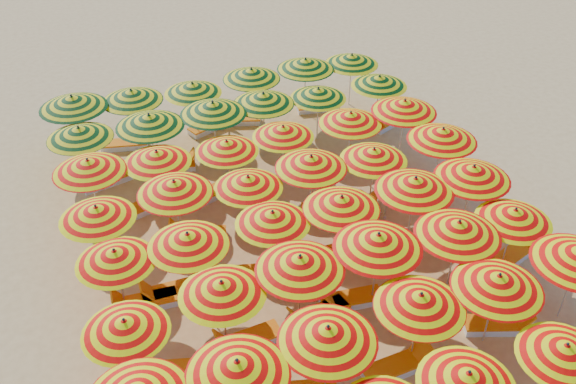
% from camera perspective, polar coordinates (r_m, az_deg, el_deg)
% --- Properties ---
extents(ground, '(120.00, 120.00, 0.00)m').
position_cam_1_polar(ground, '(19.78, 0.51, -4.55)').
color(ground, '#E4B165').
rests_on(ground, ground).
extents(umbrella_3, '(2.73, 2.73, 2.24)m').
position_cam_1_polar(umbrella_3, '(14.27, 15.69, -15.71)').
color(umbrella_3, silver).
rests_on(umbrella_3, ground).
extents(umbrella_4, '(2.45, 2.45, 2.19)m').
position_cam_1_polar(umbrella_4, '(15.50, 23.42, -12.84)').
color(umbrella_4, silver).
rests_on(umbrella_4, ground).
extents(umbrella_7, '(2.97, 2.97, 2.39)m').
position_cam_1_polar(umbrella_7, '(13.81, -4.52, -15.32)').
color(umbrella_7, silver).
rests_on(umbrella_7, ground).
extents(umbrella_8, '(2.71, 2.71, 2.40)m').
position_cam_1_polar(umbrella_8, '(14.38, 3.56, -12.49)').
color(umbrella_8, silver).
rests_on(umbrella_8, ground).
extents(umbrella_9, '(2.29, 2.29, 2.33)m').
position_cam_1_polar(umbrella_9, '(15.44, 11.69, -9.45)').
color(umbrella_9, silver).
rests_on(umbrella_9, ground).
extents(umbrella_10, '(2.34, 2.34, 2.38)m').
position_cam_1_polar(umbrella_10, '(16.30, 18.18, -7.60)').
color(umbrella_10, silver).
rests_on(umbrella_10, ground).
extents(umbrella_12, '(2.65, 2.65, 2.17)m').
position_cam_1_polar(umbrella_12, '(15.23, -14.29, -11.49)').
color(umbrella_12, silver).
rests_on(umbrella_12, ground).
extents(umbrella_13, '(2.63, 2.63, 2.28)m').
position_cam_1_polar(umbrella_13, '(15.55, -5.90, -8.51)').
color(umbrella_13, silver).
rests_on(umbrella_13, ground).
extents(umbrella_14, '(3.01, 3.01, 2.42)m').
position_cam_1_polar(umbrella_14, '(15.94, 1.07, -6.34)').
color(umbrella_14, silver).
rests_on(umbrella_14, ground).
extents(umbrella_15, '(2.56, 2.56, 2.49)m').
position_cam_1_polar(umbrella_15, '(16.63, 8.02, -4.34)').
color(umbrella_15, silver).
rests_on(umbrella_15, ground).
extents(umbrella_16, '(2.86, 2.86, 2.46)m').
position_cam_1_polar(umbrella_16, '(17.50, 14.91, -3.14)').
color(umbrella_16, silver).
rests_on(umbrella_16, ground).
extents(umbrella_17, '(2.46, 2.46, 2.25)m').
position_cam_1_polar(umbrella_17, '(18.71, 19.49, -1.97)').
color(umbrella_17, silver).
rests_on(umbrella_17, ground).
extents(umbrella_18, '(2.75, 2.75, 2.21)m').
position_cam_1_polar(umbrella_18, '(16.99, -15.12, -5.54)').
color(umbrella_18, silver).
rests_on(umbrella_18, ground).
extents(umbrella_19, '(2.40, 2.40, 2.31)m').
position_cam_1_polar(umbrella_19, '(16.95, -8.90, -4.21)').
color(umbrella_19, silver).
rests_on(umbrella_19, ground).
extents(umbrella_20, '(2.33, 2.33, 2.23)m').
position_cam_1_polar(umbrella_20, '(17.60, -1.38, -2.29)').
color(umbrella_20, silver).
rests_on(umbrella_20, ground).
extents(umbrella_21, '(2.94, 2.94, 2.35)m').
position_cam_1_polar(umbrella_21, '(18.01, 4.78, -0.96)').
color(umbrella_21, silver).
rests_on(umbrella_21, ground).
extents(umbrella_22, '(2.36, 2.36, 2.47)m').
position_cam_1_polar(umbrella_22, '(18.85, 11.22, 0.66)').
color(umbrella_22, silver).
rests_on(umbrella_22, ground).
extents(umbrella_23, '(2.36, 2.36, 2.43)m').
position_cam_1_polar(umbrella_23, '(19.82, 16.13, 1.68)').
color(umbrella_23, silver).
rests_on(umbrella_23, ground).
extents(umbrella_24, '(2.59, 2.59, 2.27)m').
position_cam_1_polar(umbrella_24, '(18.49, -16.64, -1.76)').
color(umbrella_24, silver).
rests_on(umbrella_24, ground).
extents(umbrella_25, '(2.64, 2.64, 2.37)m').
position_cam_1_polar(umbrella_25, '(18.81, -10.06, 0.43)').
color(umbrella_25, silver).
rests_on(umbrella_25, ground).
extents(umbrella_26, '(2.35, 2.35, 2.20)m').
position_cam_1_polar(umbrella_26, '(19.02, -3.56, 0.88)').
color(umbrella_26, silver).
rests_on(umbrella_26, ground).
extents(umbrella_27, '(2.45, 2.45, 2.38)m').
position_cam_1_polar(umbrella_27, '(19.61, 2.07, 2.68)').
color(umbrella_27, silver).
rests_on(umbrella_27, ground).
extents(umbrella_28, '(2.40, 2.40, 2.27)m').
position_cam_1_polar(umbrella_28, '(20.31, 7.63, 3.32)').
color(umbrella_28, silver).
rests_on(umbrella_28, ground).
extents(umbrella_29, '(2.52, 2.52, 2.44)m').
position_cam_1_polar(umbrella_29, '(21.47, 13.58, 4.98)').
color(umbrella_29, silver).
rests_on(umbrella_29, ground).
extents(umbrella_30, '(2.27, 2.27, 2.37)m').
position_cam_1_polar(umbrella_30, '(20.36, -17.32, 2.24)').
color(umbrella_30, silver).
rests_on(umbrella_30, ground).
extents(umbrella_31, '(2.32, 2.32, 2.27)m').
position_cam_1_polar(umbrella_31, '(20.44, -11.58, 3.08)').
color(umbrella_31, silver).
rests_on(umbrella_31, ground).
extents(umbrella_32, '(2.47, 2.47, 2.19)m').
position_cam_1_polar(umbrella_32, '(20.78, -5.47, 4.08)').
color(umbrella_32, silver).
rests_on(umbrella_32, ground).
extents(umbrella_33, '(2.16, 2.16, 2.21)m').
position_cam_1_polar(umbrella_33, '(21.45, -0.44, 5.40)').
color(umbrella_33, silver).
rests_on(umbrella_33, ground).
extents(umbrella_34, '(2.86, 2.86, 2.34)m').
position_cam_1_polar(umbrella_34, '(22.10, 5.59, 6.56)').
color(umbrella_34, silver).
rests_on(umbrella_34, ground).
extents(umbrella_35, '(2.35, 2.35, 2.45)m').
position_cam_1_polar(umbrella_35, '(22.90, 10.31, 7.53)').
color(umbrella_35, silver).
rests_on(umbrella_35, ground).
extents(umbrella_36, '(2.47, 2.47, 2.32)m').
position_cam_1_polar(umbrella_36, '(22.26, -18.07, 5.02)').
color(umbrella_36, silver).
rests_on(umbrella_36, ground).
extents(umbrella_37, '(2.87, 2.87, 2.46)m').
position_cam_1_polar(umbrella_37, '(22.11, -12.22, 6.22)').
color(umbrella_37, silver).
rests_on(umbrella_37, ground).
extents(umbrella_38, '(2.41, 2.41, 2.47)m').
position_cam_1_polar(umbrella_38, '(22.51, -6.69, 7.41)').
color(umbrella_38, silver).
rests_on(umbrella_38, ground).
extents(umbrella_39, '(2.47, 2.47, 2.36)m').
position_cam_1_polar(umbrella_39, '(23.21, -2.20, 8.30)').
color(umbrella_39, silver).
rests_on(umbrella_39, ground).
extents(umbrella_40, '(2.77, 2.77, 2.21)m').
position_cam_1_polar(umbrella_40, '(23.87, 2.70, 8.75)').
color(umbrella_40, silver).
rests_on(umbrella_40, ground).
extents(umbrella_41, '(2.72, 2.72, 2.27)m').
position_cam_1_polar(umbrella_41, '(24.88, 8.12, 9.74)').
color(umbrella_41, silver).
rests_on(umbrella_41, ground).
extents(umbrella_42, '(2.72, 2.72, 2.52)m').
position_cam_1_polar(umbrella_42, '(23.89, -18.61, 7.59)').
color(umbrella_42, silver).
rests_on(umbrella_42, ground).
extents(umbrella_43, '(2.67, 2.67, 2.36)m').
position_cam_1_polar(umbrella_43, '(24.08, -13.72, 8.34)').
color(umbrella_43, silver).
rests_on(umbrella_43, ground).
extents(umbrella_44, '(2.73, 2.73, 2.27)m').
position_cam_1_polar(umbrella_44, '(24.35, -8.47, 9.12)').
color(umbrella_44, silver).
rests_on(umbrella_44, ground).
extents(umbrella_45, '(2.74, 2.74, 2.36)m').
position_cam_1_polar(umbrella_45, '(25.03, -3.27, 10.43)').
color(umbrella_45, silver).
rests_on(umbrella_45, ground).
extents(umbrella_46, '(2.58, 2.58, 2.40)m').
position_cam_1_polar(umbrella_46, '(25.71, 1.56, 11.29)').
color(umbrella_46, silver).
rests_on(umbrella_46, ground).
extents(umbrella_47, '(2.20, 2.20, 2.30)m').
position_cam_1_polar(umbrella_47, '(26.45, 5.68, 11.65)').
color(umbrella_47, silver).
rests_on(umbrella_47, ground).
extents(lounger_7, '(1.76, 0.69, 0.69)m').
position_cam_1_polar(lounger_7, '(16.52, 9.69, -15.03)').
color(lounger_7, white).
rests_on(lounger_7, ground).
extents(lounger_8, '(1.83, 1.13, 0.69)m').
position_cam_1_polar(lounger_8, '(18.05, 18.16, -11.13)').
color(lounger_8, white).
rests_on(lounger_8, ground).
extents(lounger_9, '(1.82, 1.01, 0.69)m').
position_cam_1_polar(lounger_9, '(16.50, -11.56, -15.45)').
color(lounger_9, white).
rests_on(lounger_9, ground).
extents(lounger_10, '(1.78, 0.73, 0.69)m').
position_cam_1_polar(lounger_10, '(16.86, -3.66, -13.02)').
color(lounger_10, white).
rests_on(lounger_10, ground).
extents(lounger_11, '(1.81, 0.92, 0.69)m').
position_cam_1_polar(lounger_11, '(17.42, 2.66, -10.91)').
color(lounger_11, white).
rests_on(lounger_11, ground).
extents(lounger_12, '(1.79, 0.77, 0.69)m').
position_cam_1_polar(lounger_12, '(17.89, 5.52, -9.48)').
color(lounger_12, white).
rests_on(lounger_12, ground).
extents(lounger_13, '(1.83, 1.11, 0.69)m').
position_cam_1_polar(lounger_13, '(20.29, 19.40, -5.26)').
color(lounger_13, white).
rests_on(lounger_13, ground).
extents(lounger_14, '(1.76, 0.67, 0.69)m').
position_cam_1_polar(lounger_14, '(18.17, -12.66, -9.53)').
color(lounger_14, white).
rests_on(lounger_14, ground).
extents(lounger_15, '(1.74, 0.59, 0.69)m').
position_cam_1_polar(lounger_15, '(18.32, -10.36, -8.68)').
color(lounger_15, white).
rests_on(lounger_15, ground).
extents(lounger_16, '(1.82, 0.98, 0.69)m').
position_cam_1_polar(lounger_16, '(18.59, -2.67, -7.18)').
color(lounger_16, white).
rests_on(lounger_16, ground).
extents(lounger_17, '(1.75, 0.63, 0.69)m').
position_cam_1_polar(lounger_17, '(19.12, 3.01, -5.72)').
color(lounger_17, white).
rests_on(lounger_17, ground).
extents(lounger_18, '(1.76, 0.68, 0.69)m').
position_cam_1_polar(lounger_18, '(20.59, 14.04, -3.39)').
color(lounger_18, white).
rests_on(lounger_18, ground).
extents(lounger_19, '(1.82, 1.00, 0.69)m').
position_cam_1_polar(lounger_19, '(20.03, -8.08, -3.81)').
color(lounger_19, white).
rests_on(lounger_19, ground).
extents(lounger_20, '(1.82, 1.22, 0.69)m').
position_cam_1_polar(lounger_20, '(20.83, 3.62, -1.68)').
color(lounger_20, white).
rests_on(lounger_20, ground).
extents(lounger_21, '(1.82, 1.22, 0.69)m').
position_cam_1_polar(lounger_21, '(21.64, 8.31, -0.40)').
color(lounger_21, white).
rests_on(lounger_21, ground).
extents(lounger_22, '(1.83, 1.14, 0.69)m').
position_cam_1_polar(lounger_22, '(22.89, 14.04, 1.06)').
color(lounger_22, white).
rests_on(lounger_22, ground).
extents(lounger_23, '(1.83, 1.06, 0.69)m').
position_cam_1_polar(lounger_23, '(21.49, -12.58, -1.26)').
color(lounger_23, white).
rests_on(lounger_23, ground).
extents(lounger_24, '(1.82, 1.18, 0.69)m').
position_cam_1_polar(lounger_24, '(21.74, -6.79, -0.06)').
color(lounger_24, white).
rests_on(lounger_24, ground).
extents(lounger_25, '(1.76, 0.68, 0.69)m').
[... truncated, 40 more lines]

